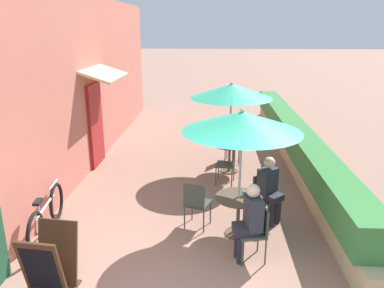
% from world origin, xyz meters
% --- Properties ---
extents(cafe_facade_wall, '(0.98, 12.17, 4.20)m').
position_xyz_m(cafe_facade_wall, '(-2.54, 5.95, 2.09)').
color(cafe_facade_wall, '#C66B5B').
rests_on(cafe_facade_wall, ground_plane).
extents(planter_hedge, '(0.60, 11.17, 1.01)m').
position_xyz_m(planter_hedge, '(2.75, 5.99, 0.54)').
color(planter_hedge, tan).
rests_on(planter_hedge, ground_plane).
extents(patio_table_near, '(0.80, 0.80, 0.70)m').
position_xyz_m(patio_table_near, '(1.05, 2.15, 0.52)').
color(patio_table_near, brown).
rests_on(patio_table_near, ground_plane).
extents(patio_umbrella_near, '(1.92, 1.92, 2.22)m').
position_xyz_m(patio_umbrella_near, '(1.05, 2.15, 2.00)').
color(patio_umbrella_near, '#B7B7BC').
rests_on(patio_umbrella_near, ground_plane).
extents(cafe_chair_near_left, '(0.51, 0.51, 0.87)m').
position_xyz_m(cafe_chair_near_left, '(0.33, 2.31, 0.52)').
color(cafe_chair_near_left, '#384238').
rests_on(cafe_chair_near_left, ground_plane).
extents(cafe_chair_near_right, '(0.47, 0.47, 0.87)m').
position_xyz_m(cafe_chair_near_right, '(1.28, 1.44, 0.52)').
color(cafe_chair_near_right, '#384238').
rests_on(cafe_chair_near_right, ground_plane).
extents(seated_patron_near_right, '(0.46, 0.39, 1.25)m').
position_xyz_m(seated_patron_near_right, '(1.17, 1.42, 0.69)').
color(seated_patron_near_right, '#23232D').
rests_on(seated_patron_near_right, ground_plane).
extents(cafe_chair_near_back, '(0.56, 0.56, 0.87)m').
position_xyz_m(cafe_chair_near_back, '(1.56, 2.70, 0.52)').
color(cafe_chair_near_back, '#384238').
rests_on(cafe_chair_near_back, ground_plane).
extents(seated_patron_near_back, '(0.50, 0.51, 1.25)m').
position_xyz_m(seated_patron_near_back, '(1.63, 2.62, 0.69)').
color(seated_patron_near_back, '#23232D').
rests_on(seated_patron_near_back, ground_plane).
extents(coffee_cup_near, '(0.07, 0.07, 0.09)m').
position_xyz_m(coffee_cup_near, '(1.15, 2.20, 0.75)').
color(coffee_cup_near, teal).
rests_on(coffee_cup_near, patio_table_near).
extents(patio_table_mid, '(0.80, 0.80, 0.70)m').
position_xyz_m(patio_table_mid, '(1.01, 5.10, 0.52)').
color(patio_table_mid, brown).
rests_on(patio_table_mid, ground_plane).
extents(patio_umbrella_mid, '(1.92, 1.92, 2.22)m').
position_xyz_m(patio_umbrella_mid, '(1.01, 5.10, 2.00)').
color(patio_umbrella_mid, '#B7B7BC').
rests_on(patio_umbrella_mid, ground_plane).
extents(cafe_chair_mid_left, '(0.46, 0.46, 0.87)m').
position_xyz_m(cafe_chair_mid_left, '(1.06, 5.84, 0.52)').
color(cafe_chair_mid_left, '#384238').
rests_on(cafe_chair_mid_left, ground_plane).
extents(cafe_chair_mid_right, '(0.46, 0.46, 0.87)m').
position_xyz_m(cafe_chair_mid_right, '(0.97, 4.36, 0.52)').
color(cafe_chair_mid_right, '#384238').
rests_on(cafe_chair_mid_right, ground_plane).
extents(coffee_cup_mid, '(0.07, 0.07, 0.09)m').
position_xyz_m(coffee_cup_mid, '(1.18, 5.04, 0.75)').
color(coffee_cup_mid, '#B73D3D').
rests_on(coffee_cup_mid, patio_table_mid).
extents(bicycle_leaning, '(0.27, 1.82, 0.80)m').
position_xyz_m(bicycle_leaning, '(-2.20, 1.93, 0.37)').
color(bicycle_leaning, black).
rests_on(bicycle_leaning, ground_plane).
extents(menu_board, '(0.63, 0.69, 0.92)m').
position_xyz_m(menu_board, '(-1.53, 0.54, 0.45)').
color(menu_board, '#422819').
rests_on(menu_board, ground_plane).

